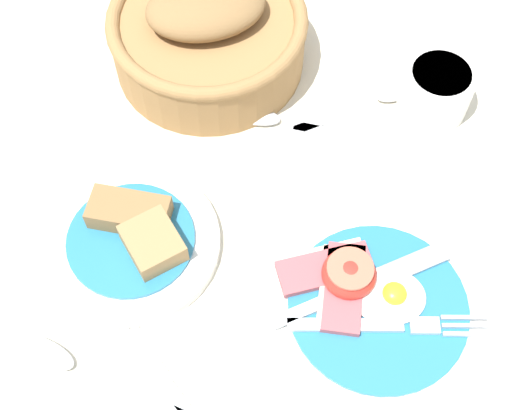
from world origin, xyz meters
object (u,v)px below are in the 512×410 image
at_px(bread_plate, 134,239).
at_px(sugar_cup, 437,89).
at_px(fork_on_cloth, 176,397).
at_px(bread_basket, 208,34).
at_px(breakfast_plate, 372,304).
at_px(teaspoon_near_cup, 383,97).
at_px(teaspoon_by_saucer, 66,363).
at_px(teaspoon_stray, 273,120).

relative_size(bread_plate, sugar_cup, 2.28).
xyz_separation_m(bread_plate, fork_on_cloth, (0.06, -0.15, -0.01)).
bearing_deg(bread_basket, breakfast_plate, -58.36).
bearing_deg(teaspoon_near_cup, sugar_cup, -34.77).
relative_size(breakfast_plate, bread_basket, 1.06).
relative_size(bread_basket, teaspoon_near_cup, 1.24).
relative_size(sugar_cup, teaspoon_by_saucer, 0.41).
bearing_deg(sugar_cup, breakfast_plate, -106.12).
bearing_deg(teaspoon_stray, bread_plate, 60.72).
height_order(breakfast_plate, fork_on_cloth, breakfast_plate).
xyz_separation_m(breakfast_plate, teaspoon_by_saucer, (-0.28, -0.07, -0.01)).
bearing_deg(bread_basket, teaspoon_near_cup, -12.45).
bearing_deg(breakfast_plate, teaspoon_stray, 116.10).
xyz_separation_m(bread_plate, teaspoon_by_saucer, (-0.04, -0.13, -0.01)).
bearing_deg(sugar_cup, teaspoon_near_cup, 172.56).
distance_m(bread_plate, teaspoon_near_cup, 0.32).
relative_size(sugar_cup, teaspoon_stray, 0.40).
height_order(sugar_cup, teaspoon_near_cup, sugar_cup).
xyz_separation_m(bread_basket, fork_on_cloth, (0.01, -0.39, -0.04)).
distance_m(bread_plate, teaspoon_by_saucer, 0.14).
height_order(teaspoon_near_cup, fork_on_cloth, teaspoon_near_cup).
relative_size(teaspoon_near_cup, fork_on_cloth, 1.21).
relative_size(bread_plate, teaspoon_stray, 0.92).
bearing_deg(fork_on_cloth, teaspoon_stray, -54.59).
height_order(sugar_cup, teaspoon_by_saucer, sugar_cup).
bearing_deg(teaspoon_stray, breakfast_plate, 126.01).
relative_size(teaspoon_stray, fork_on_cloth, 1.30).
xyz_separation_m(bread_plate, sugar_cup, (0.31, 0.19, 0.02)).
xyz_separation_m(breakfast_plate, teaspoon_stray, (-0.10, 0.21, -0.01)).
distance_m(teaspoon_near_cup, teaspoon_stray, 0.13).
distance_m(sugar_cup, fork_on_cloth, 0.42).
bearing_deg(fork_on_cloth, breakfast_plate, -102.69).
xyz_separation_m(teaspoon_near_cup, fork_on_cloth, (-0.19, -0.35, -0.00)).
bearing_deg(bread_basket, teaspoon_stray, -46.82).
xyz_separation_m(breakfast_plate, bread_basket, (-0.18, 0.30, 0.04)).
bearing_deg(bread_plate, sugar_cup, 32.16).
relative_size(bread_plate, fork_on_cloth, 1.19).
height_order(sugar_cup, fork_on_cloth, sugar_cup).
bearing_deg(teaspoon_stray, teaspoon_by_saucer, 68.63).
bearing_deg(fork_on_cloth, teaspoon_by_saucer, 35.65).
xyz_separation_m(bread_plate, teaspoon_near_cup, (0.25, 0.20, -0.01)).
bearing_deg(teaspoon_stray, fork_on_cloth, 86.97).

